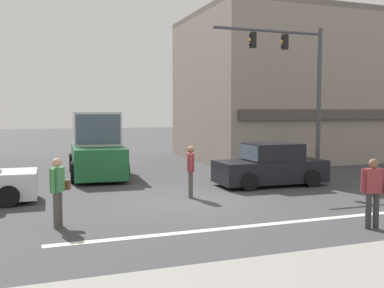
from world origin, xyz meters
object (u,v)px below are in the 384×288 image
at_px(box_truck_crossing_leftbound, 96,146).
at_px(sedan_waiting_far, 271,166).
at_px(pedestrian_far_side, 58,188).
at_px(pedestrian_foreground_with_bag, 374,189).
at_px(traffic_light_mast, 299,77).
at_px(pedestrian_mid_crossing, 191,168).

bearing_deg(box_truck_crossing_leftbound, sedan_waiting_far, -40.60).
xyz_separation_m(box_truck_crossing_leftbound, pedestrian_far_side, (-2.12, -8.49, -0.30)).
bearing_deg(pedestrian_far_side, pedestrian_foreground_with_bag, -21.57).
distance_m(traffic_light_mast, sedan_waiting_far, 4.19).
bearing_deg(pedestrian_mid_crossing, sedan_waiting_far, 18.96).
distance_m(sedan_waiting_far, pedestrian_far_side, 8.64).
relative_size(traffic_light_mast, pedestrian_mid_crossing, 3.71).
bearing_deg(sedan_waiting_far, pedestrian_foreground_with_bag, -98.08).
relative_size(traffic_light_mast, pedestrian_far_side, 3.71).
distance_m(box_truck_crossing_leftbound, pedestrian_far_side, 8.76).
bearing_deg(traffic_light_mast, pedestrian_mid_crossing, -156.25).
xyz_separation_m(box_truck_crossing_leftbound, sedan_waiting_far, (5.74, -4.92, -0.54)).
relative_size(box_truck_crossing_leftbound, pedestrian_foreground_with_bag, 3.43).
xyz_separation_m(sedan_waiting_far, pedestrian_mid_crossing, (-3.64, -1.25, 0.24)).
bearing_deg(pedestrian_foreground_with_bag, box_truck_crossing_leftbound, 113.31).
bearing_deg(box_truck_crossing_leftbound, pedestrian_far_side, -104.02).
height_order(box_truck_crossing_leftbound, pedestrian_mid_crossing, box_truck_crossing_leftbound).
bearing_deg(box_truck_crossing_leftbound, pedestrian_foreground_with_bag, -66.69).
distance_m(sedan_waiting_far, pedestrian_mid_crossing, 3.86).
distance_m(pedestrian_foreground_with_bag, pedestrian_far_side, 7.49).
bearing_deg(box_truck_crossing_leftbound, pedestrian_mid_crossing, -71.19).
xyz_separation_m(traffic_light_mast, pedestrian_far_side, (-9.86, -4.80, -3.22)).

